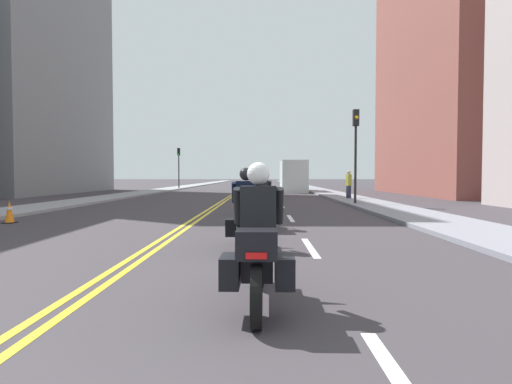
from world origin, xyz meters
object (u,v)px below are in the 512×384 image
motorcycle_1 (246,216)px  parked_truck (293,178)px  motorcycle_0 (258,249)px  traffic_light_near (356,139)px  pedestrian_0 (349,185)px  traffic_cone_0 (9,212)px  motorcycle_3 (259,198)px  traffic_light_far (179,161)px  motorcycle_2 (261,205)px

motorcycle_1 → parked_truck: bearing=82.5°
parked_truck → motorcycle_1: bearing=-95.9°
motorcycle_0 → traffic_light_near: bearing=75.0°
traffic_light_near → pedestrian_0: 5.25m
traffic_cone_0 → traffic_light_near: size_ratio=0.15×
motorcycle_0 → motorcycle_3: bearing=91.2°
pedestrian_0 → motorcycle_0: bearing=154.1°
motorcycle_3 → traffic_light_far: size_ratio=0.49×
motorcycle_2 → traffic_light_far: bearing=104.7°
motorcycle_1 → traffic_cone_0: motorcycle_1 is taller
traffic_light_near → pedestrian_0: bearing=82.5°
motorcycle_0 → motorcycle_1: bearing=95.0°
motorcycle_0 → motorcycle_2: (0.02, 7.08, 0.00)m
traffic_light_far → pedestrian_0: size_ratio=2.50×
pedestrian_0 → traffic_light_far: bearing=22.7°
motorcycle_1 → motorcycle_3: bearing=86.9°
motorcycle_2 → traffic_cone_0: 7.95m
motorcycle_1 → motorcycle_2: bearing=83.3°
traffic_light_near → motorcycle_3: bearing=-133.1°
traffic_light_near → traffic_light_far: 28.81m
motorcycle_1 → traffic_light_near: (4.92, 12.63, 2.58)m
traffic_light_near → traffic_cone_0: bearing=-147.4°
motorcycle_3 → pedestrian_0: bearing=59.8°
traffic_light_far → motorcycle_1: bearing=-77.1°
pedestrian_0 → parked_truck: 13.20m
motorcycle_1 → traffic_light_far: 39.06m
traffic_cone_0 → motorcycle_2: bearing=-9.6°
motorcycle_3 → parked_truck: size_ratio=0.34×
traffic_cone_0 → traffic_light_near: (12.45, 7.97, 2.89)m
traffic_cone_0 → motorcycle_3: bearing=20.7°
motorcycle_1 → motorcycle_2: (0.30, 3.33, -0.01)m
motorcycle_0 → traffic_cone_0: bearing=133.7°
motorcycle_1 → traffic_light_near: size_ratio=0.48×
motorcycle_1 → motorcycle_2: 3.34m
motorcycle_1 → traffic_cone_0: bearing=146.6°
traffic_cone_0 → traffic_light_far: bearing=92.1°
motorcycle_1 → parked_truck: 30.44m
motorcycle_0 → parked_truck: 34.14m
motorcycle_2 → traffic_cone_0: (-7.83, 1.33, -0.31)m
motorcycle_0 → parked_truck: parked_truck is taller
motorcycle_2 → traffic_cone_0: size_ratio=3.06×
traffic_cone_0 → traffic_light_far: (-1.20, 33.34, 2.73)m
motorcycle_0 → traffic_light_near: traffic_light_near is taller
motorcycle_2 → motorcycle_3: bearing=91.4°
motorcycle_0 → traffic_cone_0: motorcycle_0 is taller
traffic_light_far → pedestrian_0: traffic_light_far is taller
pedestrian_0 → traffic_light_near: bearing=160.6°
motorcycle_0 → motorcycle_3: size_ratio=1.01×
traffic_cone_0 → pedestrian_0: size_ratio=0.40×
motorcycle_3 → pedestrian_0: pedestrian_0 is taller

